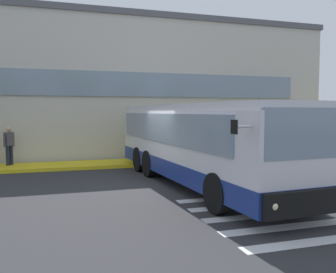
{
  "coord_description": "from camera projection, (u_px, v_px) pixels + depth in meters",
  "views": [
    {
      "loc": [
        -3.28,
        -11.5,
        2.47
      ],
      "look_at": [
        0.78,
        1.67,
        1.5
      ],
      "focal_mm": 38.18,
      "sensor_mm": 36.0,
      "label": 1
    }
  ],
  "objects": [
    {
      "name": "ground_plane",
      "position": [
        160.0,
        185.0,
        12.1
      ],
      "size": [
        80.0,
        90.0,
        0.02
      ],
      "primitive_type": "cube",
      "color": "#2B2B2D",
      "rests_on": "ground"
    },
    {
      "name": "bay_paint_stripes",
      "position": [
        287.0,
        213.0,
        8.68
      ],
      "size": [
        4.4,
        3.96,
        0.01
      ],
      "color": "silver",
      "rests_on": "ground"
    },
    {
      "name": "terminal_building",
      "position": [
        100.0,
        92.0,
        22.73
      ],
      "size": [
        24.53,
        13.8,
        7.46
      ],
      "color": "beige",
      "rests_on": "ground"
    },
    {
      "name": "boarding_curb",
      "position": [
        132.0,
        163.0,
        16.67
      ],
      "size": [
        26.73,
        2.0,
        0.15
      ],
      "primitive_type": "cube",
      "color": "yellow",
      "rests_on": "ground"
    },
    {
      "name": "bus_main_foreground",
      "position": [
        200.0,
        145.0,
        12.05
      ],
      "size": [
        3.32,
        10.62,
        2.7
      ],
      "color": "silver",
      "rests_on": "ground"
    },
    {
      "name": "passenger_by_doorway",
      "position": [
        9.0,
        144.0,
        15.37
      ],
      "size": [
        0.41,
        0.48,
        1.68
      ],
      "color": "#1E2338",
      "rests_on": "boarding_curb"
    },
    {
      "name": "safety_bollard_yellow",
      "position": [
        135.0,
        158.0,
        15.46
      ],
      "size": [
        0.18,
        0.18,
        0.9
      ],
      "primitive_type": "cylinder",
      "color": "yellow",
      "rests_on": "ground"
    }
  ]
}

